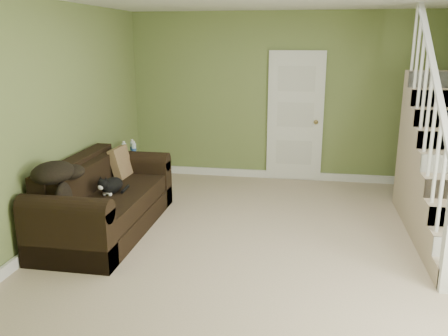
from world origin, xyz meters
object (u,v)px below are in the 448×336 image
at_px(side_table, 132,173).
at_px(banana, 99,206).
at_px(cat, 111,186).
at_px(sofa, 104,204).

bearing_deg(side_table, banana, -78.63).
bearing_deg(banana, cat, 53.38).
bearing_deg(cat, banana, -71.61).
bearing_deg(sofa, cat, -12.09).
xyz_separation_m(sofa, side_table, (-0.20, 1.44, -0.05)).
height_order(sofa, cat, sofa).
distance_m(sofa, cat, 0.26).
xyz_separation_m(sofa, banana, (0.19, -0.53, 0.16)).
xyz_separation_m(side_table, cat, (0.33, -1.47, 0.28)).
distance_m(sofa, banana, 0.59).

